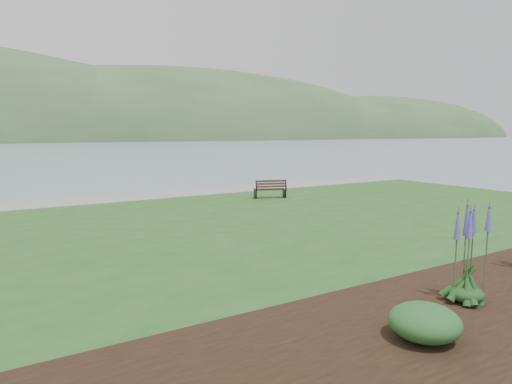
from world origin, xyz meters
The scene contains 7 objects.
ground centered at (0.00, 0.00, 0.00)m, with size 600.00×600.00×0.00m, color slate.
lawn centered at (0.00, -2.00, 0.20)m, with size 34.00×20.00×0.40m, color #224F1B.
shoreline_path centered at (0.00, 6.90, 0.42)m, with size 34.00×2.20×0.03m, color gray.
far_hillside centered at (20.00, 170.00, 0.00)m, with size 580.00×80.00×38.00m, color #365731, non-canonical shape.
park_bench centered at (5.40, 3.42, 0.84)m, with size 1.54×1.04×0.89m.
echium_4 centered at (1.12, -9.24, 1.36)m, with size 0.62×0.62×2.14m.
shrub_0 centered at (-0.75, -9.81, 0.70)m, with size 1.04×1.04×0.52m, color #1E4C21.
Camera 1 is at (-6.15, -13.86, 3.43)m, focal length 32.00 mm.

